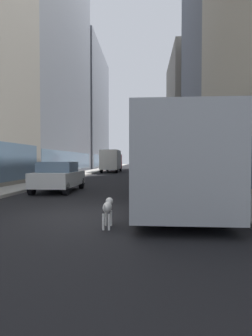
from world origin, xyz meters
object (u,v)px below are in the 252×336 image
transit_bus (167,159)px  box_truck (112,160)px  car_white_van (59,176)px  pedestrian_with_handbag (209,172)px  car_grey_wagon (157,172)px  dalmatian_dog (108,207)px  car_blue_hatchback (151,166)px  car_red_coupe (141,165)px

transit_bus → box_truck: 25.98m
car_white_van → pedestrian_with_handbag: bearing=14.8°
car_grey_wagon → dalmatian_dog: bearing=-97.9°
car_grey_wagon → car_blue_hatchback: bearing=90.0°
dalmatian_dog → box_truck: bearing=97.0°
pedestrian_with_handbag → transit_bus: bearing=-121.5°
pedestrian_with_handbag → dalmatian_dog: bearing=-116.8°
car_red_coupe → box_truck: (-4.00, -13.43, 0.84)m
pedestrian_with_handbag → car_white_van: bearing=-165.2°
box_truck → dalmatian_dog: (3.72, -30.14, -1.15)m
transit_bus → box_truck: (-5.60, 25.37, -0.11)m
car_white_van → box_truck: bearing=90.0°
box_truck → dalmatian_dog: box_truck is taller
car_red_coupe → dalmatian_dog: 43.58m
car_blue_hatchback → car_grey_wagon: (0.00, -20.00, 0.00)m
car_red_coupe → pedestrian_with_handbag: pedestrian_with_handbag is taller
car_white_van → car_grey_wagon: size_ratio=0.96×
box_truck → pedestrian_with_handbag: size_ratio=4.44×
pedestrian_with_handbag → car_grey_wagon: bearing=126.9°
box_truck → pedestrian_with_handbag: box_truck is taller
transit_bus → box_truck: same height
car_red_coupe → pedestrian_with_handbag: bearing=-82.3°
dalmatian_dog → transit_bus: bearing=68.5°
pedestrian_with_handbag → car_blue_hatchback: bearing=97.1°
car_grey_wagon → dalmatian_dog: car_grey_wagon is taller
car_grey_wagon → pedestrian_with_handbag: (2.97, -3.95, 0.19)m
transit_bus → dalmatian_dog: (-1.88, -4.77, -1.26)m
car_blue_hatchback → car_grey_wagon: bearing=-90.0°
car_red_coupe → car_grey_wagon: size_ratio=1.14×
dalmatian_dog → pedestrian_with_handbag: pedestrian_with_handbag is taller
car_grey_wagon → box_truck: (-5.60, 16.58, 0.84)m
car_blue_hatchback → car_white_van: same height
car_red_coupe → pedestrian_with_handbag: (4.57, -33.97, 0.19)m
transit_bus → box_truck: size_ratio=1.54×
car_blue_hatchback → dalmatian_dog: size_ratio=4.45×
car_grey_wagon → box_truck: box_truck is taller
car_white_van → box_truck: 22.81m
car_grey_wagon → pedestrian_with_handbag: bearing=-53.1°
transit_bus → car_red_coupe: (-1.60, 38.80, -0.95)m
car_grey_wagon → car_red_coupe: bearing=93.1°
car_white_van → box_truck: size_ratio=0.53×
car_red_coupe → car_grey_wagon: bearing=-86.9°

